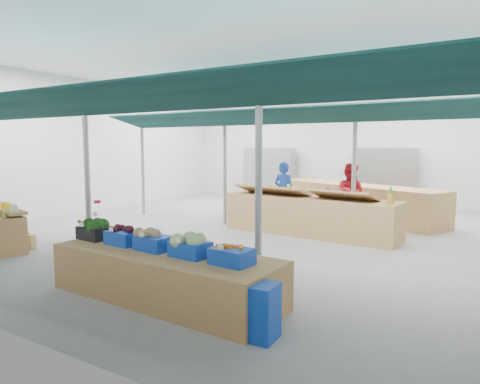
% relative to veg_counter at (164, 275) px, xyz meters
% --- Properties ---
extents(floor, '(13.00, 13.00, 0.00)m').
position_rel_veg_counter_xyz_m(floor, '(-1.45, 4.76, -0.33)').
color(floor, slate).
rests_on(floor, ground).
extents(hall, '(13.00, 13.00, 13.00)m').
position_rel_veg_counter_xyz_m(hall, '(-1.45, 6.20, 2.32)').
color(hall, silver).
rests_on(hall, ground).
extents(pole_grid, '(10.00, 4.60, 3.00)m').
position_rel_veg_counter_xyz_m(pole_grid, '(-0.70, 3.01, 1.48)').
color(pole_grid, gray).
rests_on(pole_grid, floor).
extents(awnings, '(9.50, 7.08, 0.30)m').
position_rel_veg_counter_xyz_m(awnings, '(-0.70, 3.01, 2.45)').
color(awnings, black).
rests_on(awnings, pole_grid).
extents(back_shelving_left, '(2.00, 0.50, 2.00)m').
position_rel_veg_counter_xyz_m(back_shelving_left, '(-3.95, 10.76, 0.67)').
color(back_shelving_left, '#B23F33').
rests_on(back_shelving_left, floor).
extents(back_shelving_right, '(2.00, 0.50, 2.00)m').
position_rel_veg_counter_xyz_m(back_shelving_right, '(0.55, 10.76, 0.67)').
color(back_shelving_right, '#B23F33').
rests_on(back_shelving_right, floor).
extents(veg_counter, '(3.43, 1.27, 0.66)m').
position_rel_veg_counter_xyz_m(veg_counter, '(0.00, 0.00, 0.00)').
color(veg_counter, olive).
rests_on(veg_counter, floor).
extents(fruit_counter, '(4.23, 1.29, 0.89)m').
position_rel_veg_counter_xyz_m(fruit_counter, '(0.09, 5.07, 0.12)').
color(fruit_counter, olive).
rests_on(fruit_counter, floor).
extents(far_counter, '(5.42, 3.20, 0.98)m').
position_rel_veg_counter_xyz_m(far_counter, '(0.30, 8.00, 0.16)').
color(far_counter, olive).
rests_on(far_counter, floor).
extents(crate_stack, '(0.53, 0.38, 0.62)m').
position_rel_veg_counter_xyz_m(crate_stack, '(1.64, -0.41, -0.02)').
color(crate_stack, '#103DB2').
rests_on(crate_stack, floor).
extents(vendor_left, '(0.64, 0.44, 1.67)m').
position_rel_veg_counter_xyz_m(vendor_left, '(-1.11, 6.17, 0.50)').
color(vendor_left, '#193AA5').
rests_on(vendor_left, floor).
extents(vendor_right, '(0.85, 0.69, 1.67)m').
position_rel_veg_counter_xyz_m(vendor_right, '(0.69, 6.17, 0.50)').
color(vendor_right, '#B11520').
rests_on(vendor_right, floor).
extents(crate_broccoli, '(0.53, 0.42, 0.35)m').
position_rel_veg_counter_xyz_m(crate_broccoli, '(-1.46, 0.06, 0.49)').
color(crate_broccoli, black).
rests_on(crate_broccoli, veg_counter).
extents(crate_beets, '(0.53, 0.42, 0.29)m').
position_rel_veg_counter_xyz_m(crate_beets, '(-0.80, 0.03, 0.46)').
color(crate_beets, '#103DB2').
rests_on(crate_beets, veg_counter).
extents(crate_celeriac, '(0.53, 0.42, 0.31)m').
position_rel_veg_counter_xyz_m(crate_celeriac, '(-0.19, 0.01, 0.47)').
color(crate_celeriac, '#103DB2').
rests_on(crate_celeriac, veg_counter).
extents(crate_cabbage, '(0.53, 0.42, 0.35)m').
position_rel_veg_counter_xyz_m(crate_cabbage, '(0.47, -0.02, 0.49)').
color(crate_cabbage, '#103DB2').
rests_on(crate_cabbage, veg_counter).
extents(crate_carrots, '(0.53, 0.42, 0.29)m').
position_rel_veg_counter_xyz_m(crate_carrots, '(1.13, -0.05, 0.44)').
color(crate_carrots, '#103DB2').
rests_on(crate_carrots, veg_counter).
extents(sparrow, '(0.12, 0.09, 0.11)m').
position_rel_veg_counter_xyz_m(sparrow, '(-1.61, -0.05, 0.58)').
color(sparrow, brown).
rests_on(sparrow, crate_broccoli).
extents(pole_ribbon, '(0.12, 0.12, 0.28)m').
position_rel_veg_counter_xyz_m(pole_ribbon, '(-2.29, 0.83, 0.75)').
color(pole_ribbon, red).
rests_on(pole_ribbon, pole_grid).
extents(apple_heap_yellow, '(1.98, 0.97, 0.27)m').
position_rel_veg_counter_xyz_m(apple_heap_yellow, '(-0.91, 5.04, 0.73)').
color(apple_heap_yellow, '#997247').
rests_on(apple_heap_yellow, fruit_counter).
extents(apple_heap_red, '(1.58, 0.91, 0.27)m').
position_rel_veg_counter_xyz_m(apple_heap_red, '(0.92, 4.91, 0.73)').
color(apple_heap_red, '#997247').
rests_on(apple_heap_red, fruit_counter).
extents(pineapple, '(0.14, 0.14, 0.39)m').
position_rel_veg_counter_xyz_m(pineapple, '(1.96, 4.83, 0.75)').
color(pineapple, '#8C6019').
rests_on(pineapple, fruit_counter).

